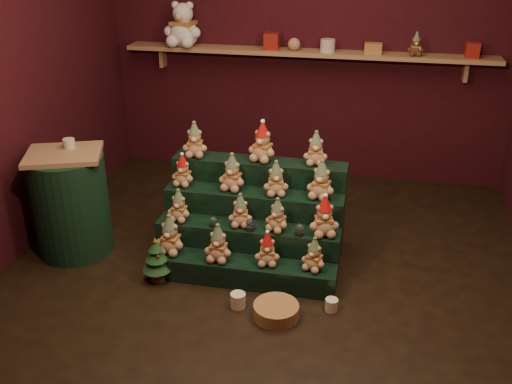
% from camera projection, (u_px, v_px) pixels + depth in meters
% --- Properties ---
extents(ground, '(4.00, 4.00, 0.00)m').
position_uv_depth(ground, '(269.00, 270.00, 4.40)').
color(ground, black).
rests_on(ground, ground).
extents(back_wall, '(4.00, 0.10, 2.80)m').
position_uv_depth(back_wall, '(309.00, 39.00, 5.63)').
color(back_wall, black).
rests_on(back_wall, ground).
extents(front_wall, '(4.00, 0.10, 2.80)m').
position_uv_depth(front_wall, '(164.00, 245.00, 1.99)').
color(front_wall, black).
rests_on(front_wall, ground).
extents(back_shelf, '(3.60, 0.26, 0.24)m').
position_uv_depth(back_shelf, '(306.00, 53.00, 5.51)').
color(back_shelf, '#A47852').
rests_on(back_shelf, ground).
extents(riser_tier_front, '(1.40, 0.22, 0.18)m').
position_uv_depth(riser_tier_front, '(241.00, 272.00, 4.22)').
color(riser_tier_front, black).
rests_on(riser_tier_front, ground).
extents(riser_tier_midfront, '(1.40, 0.22, 0.36)m').
position_uv_depth(riser_tier_midfront, '(248.00, 246.00, 4.37)').
color(riser_tier_midfront, black).
rests_on(riser_tier_midfront, ground).
extents(riser_tier_midback, '(1.40, 0.22, 0.54)m').
position_uv_depth(riser_tier_midback, '(254.00, 223.00, 4.53)').
color(riser_tier_midback, black).
rests_on(riser_tier_midback, ground).
extents(riser_tier_back, '(1.40, 0.22, 0.72)m').
position_uv_depth(riser_tier_back, '(259.00, 201.00, 4.69)').
color(riser_tier_back, black).
rests_on(riser_tier_back, ground).
extents(teddy_0, '(0.23, 0.21, 0.30)m').
position_uv_depth(teddy_0, '(170.00, 234.00, 4.23)').
color(teddy_0, tan).
rests_on(teddy_0, riser_tier_front).
extents(teddy_1, '(0.21, 0.19, 0.28)m').
position_uv_depth(teddy_1, '(218.00, 243.00, 4.14)').
color(teddy_1, tan).
rests_on(teddy_1, riser_tier_front).
extents(teddy_2, '(0.21, 0.19, 0.25)m').
position_uv_depth(teddy_2, '(267.00, 249.00, 4.10)').
color(teddy_2, tan).
rests_on(teddy_2, riser_tier_front).
extents(teddy_3, '(0.22, 0.21, 0.25)m').
position_uv_depth(teddy_3, '(314.00, 254.00, 4.03)').
color(teddy_3, tan).
rests_on(teddy_3, riser_tier_front).
extents(teddy_4, '(0.19, 0.17, 0.25)m').
position_uv_depth(teddy_4, '(179.00, 205.00, 4.33)').
color(teddy_4, tan).
rests_on(teddy_4, riser_tier_midfront).
extents(teddy_5, '(0.20, 0.19, 0.25)m').
position_uv_depth(teddy_5, '(240.00, 210.00, 4.25)').
color(teddy_5, tan).
rests_on(teddy_5, riser_tier_midfront).
extents(teddy_6, '(0.23, 0.22, 0.25)m').
position_uv_depth(teddy_6, '(277.00, 215.00, 4.18)').
color(teddy_6, tan).
rests_on(teddy_6, riser_tier_midfront).
extents(teddy_7, '(0.26, 0.25, 0.30)m').
position_uv_depth(teddy_7, '(324.00, 216.00, 4.11)').
color(teddy_7, tan).
rests_on(teddy_7, riser_tier_midfront).
extents(teddy_8, '(0.20, 0.18, 0.25)m').
position_uv_depth(teddy_8, '(183.00, 170.00, 4.49)').
color(teddy_8, tan).
rests_on(teddy_8, riser_tier_midback).
extents(teddy_9, '(0.23, 0.22, 0.29)m').
position_uv_depth(teddy_9, '(232.00, 172.00, 4.40)').
color(teddy_9, tan).
rests_on(teddy_9, riser_tier_midback).
extents(teddy_10, '(0.23, 0.21, 0.27)m').
position_uv_depth(teddy_10, '(276.00, 178.00, 4.32)').
color(teddy_10, tan).
rests_on(teddy_10, riser_tier_midback).
extents(teddy_11, '(0.25, 0.24, 0.30)m').
position_uv_depth(teddy_11, '(322.00, 180.00, 4.26)').
color(teddy_11, tan).
rests_on(teddy_11, riser_tier_midback).
extents(teddy_12, '(0.22, 0.20, 0.28)m').
position_uv_depth(teddy_12, '(195.00, 140.00, 4.56)').
color(teddy_12, tan).
rests_on(teddy_12, riser_tier_back).
extents(teddy_13, '(0.27, 0.25, 0.31)m').
position_uv_depth(teddy_13, '(263.00, 142.00, 4.46)').
color(teddy_13, tan).
rests_on(teddy_13, riser_tier_back).
extents(teddy_14, '(0.20, 0.19, 0.26)m').
position_uv_depth(teddy_14, '(316.00, 148.00, 4.41)').
color(teddy_14, tan).
rests_on(teddy_14, riser_tier_back).
extents(snow_globe_a, '(0.06, 0.06, 0.08)m').
position_uv_depth(snow_globe_a, '(213.00, 222.00, 4.27)').
color(snow_globe_a, black).
rests_on(snow_globe_a, riser_tier_midfront).
extents(snow_globe_b, '(0.07, 0.07, 0.09)m').
position_uv_depth(snow_globe_b, '(250.00, 224.00, 4.22)').
color(snow_globe_b, black).
rests_on(snow_globe_b, riser_tier_midfront).
extents(snow_globe_c, '(0.07, 0.07, 0.09)m').
position_uv_depth(snow_globe_c, '(299.00, 230.00, 4.15)').
color(snow_globe_c, black).
rests_on(snow_globe_c, riser_tier_midfront).
extents(side_table, '(0.68, 0.63, 0.85)m').
position_uv_depth(side_table, '(71.00, 203.00, 4.51)').
color(side_table, '#A47852').
rests_on(side_table, ground).
extents(table_ornament, '(0.09, 0.09, 0.07)m').
position_uv_depth(table_ornament, '(69.00, 143.00, 4.40)').
color(table_ornament, beige).
rests_on(table_ornament, side_table).
extents(mini_christmas_tree, '(0.22, 0.22, 0.37)m').
position_uv_depth(mini_christmas_tree, '(157.00, 260.00, 4.20)').
color(mini_christmas_tree, '#422B17').
rests_on(mini_christmas_tree, ground).
extents(mug_left, '(0.11, 0.11, 0.11)m').
position_uv_depth(mug_left, '(238.00, 300.00, 3.96)').
color(mug_left, beige).
rests_on(mug_left, ground).
extents(mug_right, '(0.09, 0.09, 0.09)m').
position_uv_depth(mug_right, '(331.00, 305.00, 3.92)').
color(mug_right, beige).
rests_on(mug_right, ground).
extents(wicker_basket, '(0.34, 0.34, 0.10)m').
position_uv_depth(wicker_basket, '(276.00, 311.00, 3.86)').
color(wicker_basket, '#A88244').
rests_on(wicker_basket, ground).
extents(white_bear, '(0.42, 0.39, 0.54)m').
position_uv_depth(white_bear, '(183.00, 18.00, 5.59)').
color(white_bear, silver).
rests_on(white_bear, back_shelf).
extents(brown_bear, '(0.16, 0.15, 0.21)m').
position_uv_depth(brown_bear, '(416.00, 44.00, 5.24)').
color(brown_bear, '#4E2B1A').
rests_on(brown_bear, back_shelf).
extents(gift_tin_red_a, '(0.14, 0.14, 0.16)m').
position_uv_depth(gift_tin_red_a, '(272.00, 41.00, 5.51)').
color(gift_tin_red_a, '#A62319').
rests_on(gift_tin_red_a, back_shelf).
extents(gift_tin_cream, '(0.14, 0.14, 0.12)m').
position_uv_depth(gift_tin_cream, '(328.00, 46.00, 5.42)').
color(gift_tin_cream, beige).
rests_on(gift_tin_cream, back_shelf).
extents(gift_tin_red_b, '(0.12, 0.12, 0.14)m').
position_uv_depth(gift_tin_red_b, '(472.00, 50.00, 5.17)').
color(gift_tin_red_b, '#A62319').
rests_on(gift_tin_red_b, back_shelf).
extents(shelf_plush_ball, '(0.12, 0.12, 0.12)m').
position_uv_depth(shelf_plush_ball, '(294.00, 44.00, 5.48)').
color(shelf_plush_ball, tan).
rests_on(shelf_plush_ball, back_shelf).
extents(scarf_gift_box, '(0.16, 0.10, 0.10)m').
position_uv_depth(scarf_gift_box, '(373.00, 48.00, 5.34)').
color(scarf_gift_box, '#D04E1D').
rests_on(scarf_gift_box, back_shelf).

